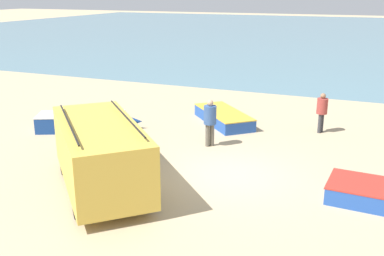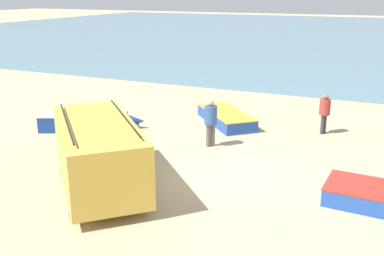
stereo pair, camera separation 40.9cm
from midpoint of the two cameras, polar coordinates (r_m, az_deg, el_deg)
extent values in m
plane|color=tan|center=(14.40, 3.90, -5.97)|extent=(200.00, 200.00, 0.00)
cube|color=slate|center=(64.95, 19.17, 11.26)|extent=(120.00, 80.00, 0.01)
cube|color=gold|center=(13.32, -12.46, -3.04)|extent=(4.98, 5.06, 1.73)
cube|color=black|center=(15.87, -13.86, -1.65)|extent=(1.45, 1.40, 0.78)
cube|color=#1E232D|center=(15.51, -14.07, 1.70)|extent=(1.36, 1.31, 0.55)
cylinder|color=black|center=(14.95, -16.68, -4.31)|extent=(0.66, 0.67, 0.72)
cylinder|color=black|center=(15.17, -9.84, -3.51)|extent=(0.66, 0.67, 0.72)
cylinder|color=black|center=(12.10, -15.29, -9.42)|extent=(0.66, 0.67, 0.72)
cylinder|color=black|center=(12.36, -6.83, -8.30)|extent=(0.66, 0.67, 0.72)
cylinder|color=black|center=(12.93, -16.27, 0.65)|extent=(2.89, 3.00, 0.05)
cylinder|color=black|center=(13.15, -9.25, 1.40)|extent=(2.89, 3.00, 0.05)
cube|color=navy|center=(19.45, -14.44, 0.72)|extent=(3.76, 2.69, 0.65)
cone|color=navy|center=(19.12, -8.09, 0.82)|extent=(0.97, 0.89, 0.62)
cube|color=silver|center=(19.38, -14.50, 1.46)|extent=(0.69, 1.17, 0.05)
cube|color=silver|center=(19.36, -14.52, 1.70)|extent=(3.80, 2.71, 0.04)
cube|color=#234CA3|center=(19.84, 3.42, 1.33)|extent=(3.39, 3.49, 0.49)
cone|color=#234CA3|center=(21.72, 1.17, 2.76)|extent=(0.86, 0.88, 0.47)
cube|color=gold|center=(19.79, 3.43, 1.83)|extent=(1.08, 1.02, 0.05)
cube|color=gold|center=(19.77, 3.44, 2.07)|extent=(3.43, 3.53, 0.04)
cylinder|color=#5B564C|center=(16.80, 1.29, -0.92)|extent=(0.16, 0.16, 0.87)
cylinder|color=#5B564C|center=(16.87, 1.86, -0.85)|extent=(0.16, 0.16, 0.87)
cylinder|color=#335189|center=(16.61, 1.60, 1.67)|extent=(0.47, 0.47, 0.69)
sphere|color=tan|center=(16.49, 1.61, 3.22)|extent=(0.24, 0.24, 0.24)
cylinder|color=#38383D|center=(19.21, 15.56, 0.67)|extent=(0.15, 0.15, 0.80)
cylinder|color=#38383D|center=(19.07, 15.33, 0.56)|extent=(0.15, 0.15, 0.80)
cylinder|color=#993833|center=(18.96, 15.62, 2.70)|extent=(0.43, 0.43, 0.63)
sphere|color=#8C664C|center=(18.86, 15.72, 3.95)|extent=(0.22, 0.22, 0.22)
camera|label=1|loc=(0.20, -90.74, -0.23)|focal=42.00mm
camera|label=2|loc=(0.20, 89.26, 0.23)|focal=42.00mm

